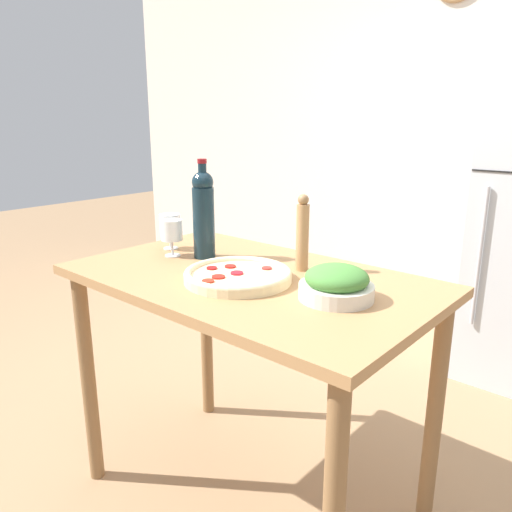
% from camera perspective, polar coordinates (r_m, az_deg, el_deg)
% --- Properties ---
extents(ground_plane, '(14.00, 14.00, 0.00)m').
position_cam_1_polar(ground_plane, '(2.16, -0.73, -25.93)').
color(ground_plane, '#9E7A56').
extents(wall_back, '(6.40, 0.08, 2.60)m').
position_cam_1_polar(wall_back, '(3.46, 23.43, 12.28)').
color(wall_back, silver).
rests_on(wall_back, ground_plane).
extents(prep_counter, '(1.24, 0.75, 0.91)m').
position_cam_1_polar(prep_counter, '(1.74, -0.82, -6.44)').
color(prep_counter, '#A87A4C').
rests_on(prep_counter, ground_plane).
extents(wine_bottle, '(0.08, 0.08, 0.37)m').
position_cam_1_polar(wine_bottle, '(1.88, -6.02, 4.97)').
color(wine_bottle, '#142833').
rests_on(wine_bottle, prep_counter).
extents(wine_glass_near, '(0.08, 0.08, 0.14)m').
position_cam_1_polar(wine_glass_near, '(1.93, -9.62, 2.72)').
color(wine_glass_near, silver).
rests_on(wine_glass_near, prep_counter).
extents(wine_glass_far, '(0.08, 0.08, 0.14)m').
position_cam_1_polar(wine_glass_far, '(2.04, -9.81, 3.44)').
color(wine_glass_far, silver).
rests_on(wine_glass_far, prep_counter).
extents(pepper_mill, '(0.04, 0.04, 0.27)m').
position_cam_1_polar(pepper_mill, '(1.73, 5.34, 2.53)').
color(pepper_mill, '#AD7F51').
rests_on(pepper_mill, prep_counter).
extents(salad_bowl, '(0.22, 0.22, 0.10)m').
position_cam_1_polar(salad_bowl, '(1.49, 9.25, -3.15)').
color(salad_bowl, silver).
rests_on(salad_bowl, prep_counter).
extents(homemade_pizza, '(0.35, 0.35, 0.04)m').
position_cam_1_polar(homemade_pizza, '(1.63, -2.10, -2.21)').
color(homemade_pizza, beige).
rests_on(homemade_pizza, prep_counter).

